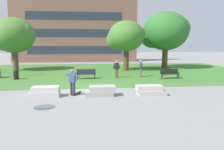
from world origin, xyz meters
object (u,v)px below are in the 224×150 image
(park_bench_near_left, at_px, (170,73))
(park_bench_near_right, at_px, (86,73))
(trash_bin, at_px, (16,74))
(concrete_block_right, at_px, (150,90))
(skateboard, at_px, (77,93))
(person_bystander_near_lawn, at_px, (141,67))
(concrete_block_left, at_px, (101,91))
(concrete_block_center, at_px, (45,92))
(person_skateboarder, at_px, (73,80))
(person_bystander_far_lawn, at_px, (117,68))

(park_bench_near_left, distance_m, park_bench_near_right, 7.97)
(park_bench_near_left, height_order, trash_bin, trash_bin)
(concrete_block_right, distance_m, park_bench_near_right, 8.26)
(concrete_block_right, bearing_deg, skateboard, 171.66)
(concrete_block_right, height_order, park_bench_near_left, park_bench_near_left)
(concrete_block_right, height_order, person_bystander_near_lawn, person_bystander_near_lawn)
(concrete_block_left, bearing_deg, trash_bin, 135.48)
(concrete_block_center, bearing_deg, person_skateboarder, 3.30)
(person_skateboarder, distance_m, person_bystander_near_lawn, 9.51)
(person_skateboarder, height_order, person_bystander_near_lawn, person_bystander_near_lawn)
(trash_bin, bearing_deg, person_bystander_far_lawn, -1.15)
(concrete_block_center, bearing_deg, person_bystander_far_lawn, 51.90)
(skateboard, distance_m, trash_bin, 8.99)
(trash_bin, xyz_separation_m, person_bystander_near_lawn, (11.88, 0.16, 0.48))
(trash_bin, bearing_deg, park_bench_near_right, -2.98)
(skateboard, height_order, park_bench_near_left, park_bench_near_left)
(concrete_block_right, bearing_deg, trash_bin, 145.03)
(person_skateboarder, bearing_deg, person_bystander_near_lawn, 49.15)
(concrete_block_center, distance_m, park_bench_near_left, 12.08)
(park_bench_near_right, bearing_deg, concrete_block_center, -110.35)
(person_bystander_far_lawn, bearing_deg, person_bystander_near_lawn, 8.13)
(concrete_block_left, xyz_separation_m, person_skateboarder, (-1.77, 0.28, 0.67))
(concrete_block_center, height_order, person_bystander_near_lawn, person_bystander_near_lawn)
(concrete_block_left, bearing_deg, park_bench_near_right, 97.71)
(park_bench_near_right, height_order, trash_bin, trash_bin)
(concrete_block_right, xyz_separation_m, trash_bin, (-10.66, 7.46, 0.20))
(concrete_block_center, bearing_deg, park_bench_near_right, 69.65)
(concrete_block_center, xyz_separation_m, skateboard, (1.95, 0.37, -0.22))
(concrete_block_right, bearing_deg, person_bystander_far_lawn, 99.76)
(person_skateboarder, height_order, trash_bin, person_skateboarder)
(concrete_block_right, distance_m, person_skateboarder, 5.06)
(park_bench_near_right, bearing_deg, person_bystander_near_lawn, 5.31)
(concrete_block_right, distance_m, person_bystander_near_lawn, 7.75)
(concrete_block_left, bearing_deg, person_bystander_far_lawn, 74.47)
(concrete_block_center, distance_m, concrete_block_right, 6.70)
(park_bench_near_right, relative_size, person_bystander_far_lawn, 1.06)
(concrete_block_left, relative_size, skateboard, 1.91)
(person_skateboarder, distance_m, trash_bin, 9.04)
(person_bystander_far_lawn, bearing_deg, park_bench_near_left, -10.16)
(person_bystander_near_lawn, distance_m, person_bystander_far_lawn, 2.50)
(park_bench_near_right, xyz_separation_m, person_bystander_near_lawn, (5.40, 0.50, 0.44))
(concrete_block_left, relative_size, concrete_block_right, 1.01)
(concrete_block_left, bearing_deg, person_skateboarder, 171.15)
(concrete_block_right, bearing_deg, person_bystander_near_lawn, 80.88)
(trash_bin, relative_size, person_bystander_far_lawn, 0.56)
(concrete_block_center, bearing_deg, park_bench_near_left, 30.04)
(person_skateboarder, bearing_deg, person_bystander_far_lawn, 61.29)
(person_skateboarder, bearing_deg, skateboard, 46.99)
(person_skateboarder, xyz_separation_m, trash_bin, (-5.66, 7.03, -0.48))
(concrete_block_center, bearing_deg, person_bystander_near_lawn, 42.66)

